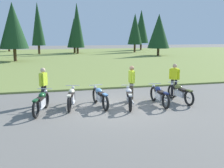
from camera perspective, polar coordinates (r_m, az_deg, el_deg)
ground_plane at (r=11.39m, az=0.74°, el=-5.00°), size 140.00×140.00×0.00m
grass_moorland at (r=36.58m, az=-9.70°, el=5.78°), size 80.00×44.00×0.10m
forest_treeline at (r=42.48m, az=-19.22°, el=12.03°), size 40.70×27.16×9.10m
motorcycle_british_green at (r=10.80m, az=-15.32°, el=-3.86°), size 0.79×2.05×0.88m
motorcycle_cream at (r=11.28m, az=-8.94°, el=-2.99°), size 0.70×2.07×0.88m
motorcycle_sky_blue at (r=11.31m, az=-2.66°, el=-2.83°), size 0.62×2.10×0.88m
motorcycle_silver at (r=11.25m, az=3.76°, el=-2.91°), size 0.74×2.07×0.88m
motorcycle_navy at (r=11.78m, az=10.37°, el=-2.44°), size 0.62×2.10×0.88m
motorcycle_olive at (r=12.49m, az=14.75°, el=-1.88°), size 0.62×2.10×0.88m
rider_in_hivis_vest at (r=13.51m, az=13.56°, el=1.31°), size 0.42×0.41×1.67m
rider_with_back_turned at (r=12.26m, az=4.33°, el=0.65°), size 0.24×0.55×1.67m
rider_checking_bike at (r=11.91m, az=-14.85°, el=0.02°), size 0.37×0.49×1.67m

